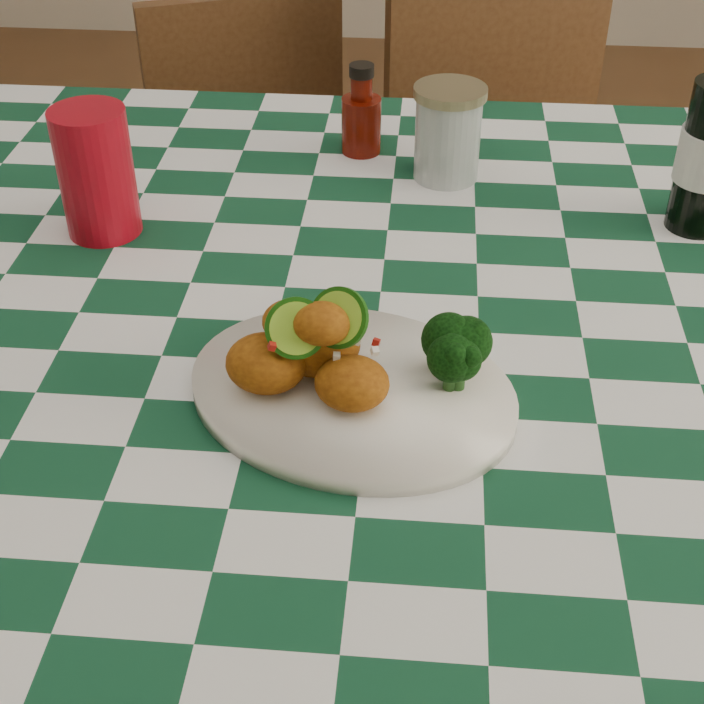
# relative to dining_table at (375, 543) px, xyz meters

# --- Properties ---
(dining_table) EXTENTS (1.66, 1.06, 0.79)m
(dining_table) POSITION_rel_dining_table_xyz_m (0.00, 0.00, 0.00)
(dining_table) COLOR #114127
(dining_table) RESTS_ON ground
(plate) EXTENTS (0.36, 0.32, 0.02)m
(plate) POSITION_rel_dining_table_xyz_m (-0.02, -0.18, 0.40)
(plate) COLOR white
(plate) RESTS_ON dining_table
(fried_chicken_pile) EXTENTS (0.14, 0.10, 0.09)m
(fried_chicken_pile) POSITION_rel_dining_table_xyz_m (-0.04, -0.18, 0.45)
(fried_chicken_pile) COLOR #AA5C10
(fried_chicken_pile) RESTS_ON plate
(broccoli_side) EXTENTS (0.08, 0.08, 0.06)m
(broccoli_side) POSITION_rel_dining_table_xyz_m (0.09, -0.17, 0.44)
(broccoli_side) COLOR black
(broccoli_side) RESTS_ON plate
(red_tumbler) EXTENTS (0.11, 0.11, 0.15)m
(red_tumbler) POSITION_rel_dining_table_xyz_m (-0.33, 0.10, 0.47)
(red_tumbler) COLOR maroon
(red_tumbler) RESTS_ON dining_table
(ketchup_bottle) EXTENTS (0.06, 0.06, 0.12)m
(ketchup_bottle) POSITION_rel_dining_table_xyz_m (-0.05, 0.34, 0.45)
(ketchup_bottle) COLOR #5B0E04
(ketchup_bottle) RESTS_ON dining_table
(mason_jar) EXTENTS (0.11, 0.11, 0.12)m
(mason_jar) POSITION_rel_dining_table_xyz_m (0.07, 0.27, 0.45)
(mason_jar) COLOR #B2BCBA
(mason_jar) RESTS_ON dining_table
(wooden_chair_left) EXTENTS (0.49, 0.50, 0.82)m
(wooden_chair_left) POSITION_rel_dining_table_xyz_m (-0.24, 0.72, 0.02)
(wooden_chair_left) COLOR #472814
(wooden_chair_left) RESTS_ON ground
(wooden_chair_right) EXTENTS (0.52, 0.53, 0.88)m
(wooden_chair_right) POSITION_rel_dining_table_xyz_m (0.21, 0.69, 0.05)
(wooden_chair_right) COLOR #472814
(wooden_chair_right) RESTS_ON ground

